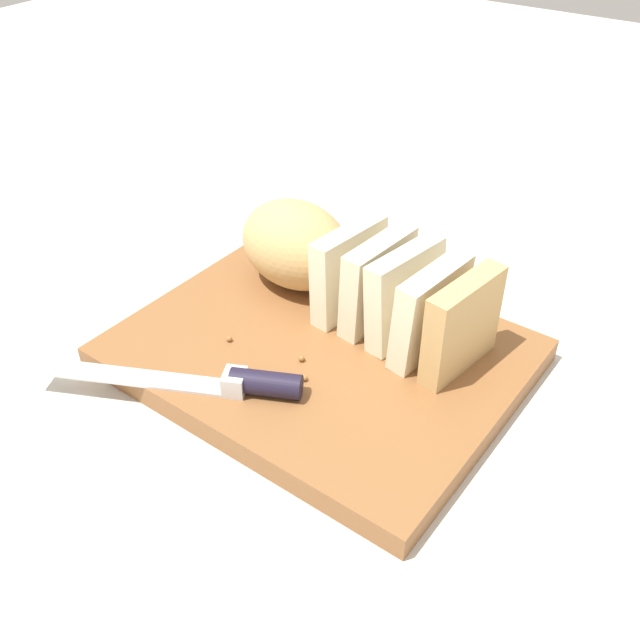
{
  "coord_description": "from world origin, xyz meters",
  "views": [
    {
      "loc": [
        0.31,
        -0.45,
        0.47
      ],
      "look_at": [
        0.0,
        0.0,
        0.05
      ],
      "focal_mm": 40.21,
      "sensor_mm": 36.0,
      "label": 1
    }
  ],
  "objects": [
    {
      "name": "bread_loaf",
      "position": [
        -0.02,
        0.07,
        0.07
      ],
      "size": [
        0.3,
        0.13,
        0.1
      ],
      "rotation": [
        0.0,
        0.0,
        -0.14
      ],
      "color": "tan",
      "rests_on": "cutting_board"
    },
    {
      "name": "ground_plane",
      "position": [
        0.0,
        0.0,
        0.0
      ],
      "size": [
        3.0,
        3.0,
        0.0
      ],
      "primitive_type": "plane",
      "color": "beige"
    },
    {
      "name": "crumb_near_loaf",
      "position": [
        -0.0,
        -0.03,
        0.03
      ],
      "size": [
        0.01,
        0.01,
        0.01
      ],
      "primitive_type": "sphere",
      "color": "#996633",
      "rests_on": "cutting_board"
    },
    {
      "name": "crumb_stray_left",
      "position": [
        -0.08,
        -0.05,
        0.03
      ],
      "size": [
        0.01,
        0.01,
        0.01
      ],
      "primitive_type": "sphere",
      "color": "#996633",
      "rests_on": "cutting_board"
    },
    {
      "name": "crumb_near_knife",
      "position": [
        0.02,
        -0.05,
        0.03
      ],
      "size": [
        0.01,
        0.01,
        0.01
      ],
      "primitive_type": "sphere",
      "color": "#996633",
      "rests_on": "cutting_board"
    },
    {
      "name": "crumb_stray_right",
      "position": [
        0.02,
        0.03,
        0.03
      ],
      "size": [
        0.01,
        0.01,
        0.01
      ],
      "primitive_type": "sphere",
      "color": "#996633",
      "rests_on": "cutting_board"
    },
    {
      "name": "cutting_board",
      "position": [
        0.0,
        0.0,
        0.01
      ],
      "size": [
        0.38,
        0.31,
        0.02
      ],
      "primitive_type": "cube",
      "rotation": [
        0.0,
        0.0,
        -0.03
      ],
      "color": "brown",
      "rests_on": "ground_plane"
    },
    {
      "name": "bread_knife",
      "position": [
        -0.03,
        -0.1,
        0.03
      ],
      "size": [
        0.25,
        0.13,
        0.02
      ],
      "rotation": [
        0.0,
        0.0,
        3.57
      ],
      "color": "silver",
      "rests_on": "cutting_board"
    }
  ]
}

